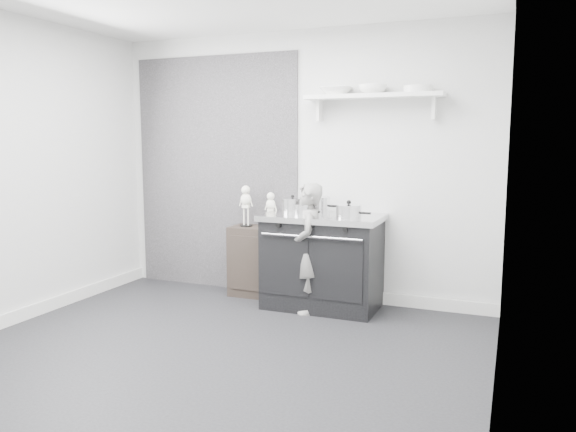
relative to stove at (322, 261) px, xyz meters
name	(u,v)px	position (x,y,z in m)	size (l,w,h in m)	color
ground	(213,354)	(-0.38, -1.48, -0.46)	(4.00, 4.00, 0.00)	black
room_shell	(208,137)	(-0.47, -1.33, 1.18)	(4.02, 3.62, 2.71)	#BCBCBA
wall_shelf	(373,97)	(0.42, 0.20, 1.55)	(1.30, 0.26, 0.24)	silver
stove	(322,261)	(0.00, 0.00, 0.00)	(1.13, 0.71, 0.91)	black
side_cabinet	(258,261)	(-0.75, 0.13, -0.09)	(0.56, 0.33, 0.73)	black
child	(307,248)	(-0.08, -0.20, 0.15)	(0.45, 0.29, 1.22)	gray
pot_front_left	(293,206)	(-0.28, -0.08, 0.53)	(0.28, 0.20, 0.19)	silver
pot_back_left	(318,205)	(-0.09, 0.12, 0.53)	(0.32, 0.23, 0.20)	silver
pot_front_right	(349,211)	(0.30, -0.17, 0.52)	(0.32, 0.24, 0.17)	silver
pot_front_center	(303,210)	(-0.14, -0.18, 0.51)	(0.26, 0.17, 0.14)	silver
skeleton_full	(246,203)	(-0.88, 0.13, 0.51)	(0.14, 0.09, 0.49)	silver
skeleton_torso	(271,207)	(-0.60, 0.13, 0.48)	(0.12, 0.08, 0.42)	silver
bowl_large	(336,91)	(0.06, 0.19, 1.62)	(0.30, 0.30, 0.07)	white
bowl_small	(372,89)	(0.41, 0.19, 1.62)	(0.27, 0.27, 0.08)	white
plate_stack	(418,89)	(0.83, 0.19, 1.61)	(0.26, 0.26, 0.06)	white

